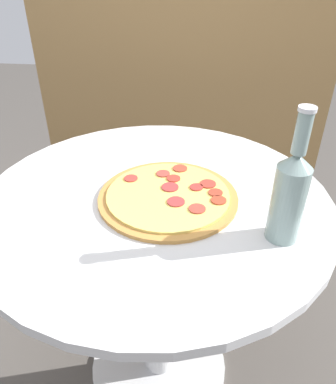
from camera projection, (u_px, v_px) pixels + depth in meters
The scene contains 5 objects.
ground_plane at pixel (159, 365), 1.37m from camera, with size 8.00×8.00×0.00m, color #4C4742.
table at pixel (156, 252), 1.06m from camera, with size 0.90×0.90×0.75m.
fence_panel at pixel (182, 65), 1.69m from camera, with size 1.36×0.04×1.66m.
pizza at pixel (169, 196), 0.94m from camera, with size 0.35×0.35×0.02m.
beer_bottle at pixel (290, 193), 0.76m from camera, with size 0.07×0.07×0.30m.
Camera 1 is at (0.12, -0.79, 1.28)m, focal length 35.00 mm.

